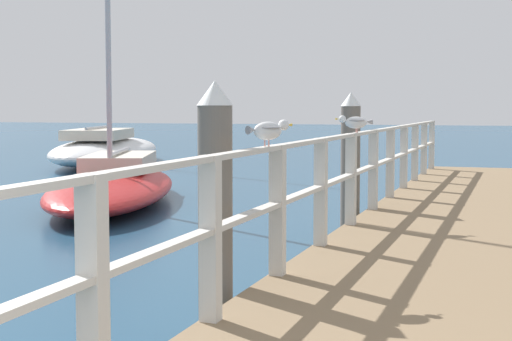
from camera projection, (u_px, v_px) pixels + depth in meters
pier_deck at (472, 237)px, 9.99m from camera, size 2.95×18.50×0.39m
pier_railing at (363, 165)px, 10.36m from camera, size 0.12×17.02×1.12m
dock_piling_near at (215, 206)px, 6.40m from camera, size 0.29×0.29×2.04m
dock_piling_far at (350, 162)px, 11.46m from camera, size 0.29×0.29×2.04m
seagull_foreground at (268, 130)px, 6.42m from camera, size 0.28×0.43×0.21m
seagull_background at (355, 122)px, 9.85m from camera, size 0.44×0.27×0.21m
boat_2 at (114, 184)px, 14.97m from camera, size 4.42×7.41×8.15m
boat_6 at (106, 150)px, 25.08m from camera, size 5.10×8.92×8.58m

